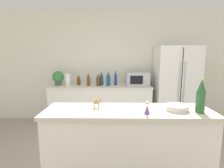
{
  "coord_description": "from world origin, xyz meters",
  "views": [
    {
      "loc": [
        0.0,
        -1.35,
        1.53
      ],
      "look_at": [
        -0.04,
        1.4,
        1.07
      ],
      "focal_mm": 28.0,
      "sensor_mm": 36.0,
      "label": 1
    }
  ],
  "objects": [
    {
      "name": "wall_back",
      "position": [
        0.0,
        2.73,
        1.27
      ],
      "size": [
        8.0,
        0.06,
        2.55
      ],
      "color": "silver",
      "rests_on": "ground_plane"
    },
    {
      "name": "back_counter",
      "position": [
        -0.31,
        2.4,
        0.44
      ],
      "size": [
        2.18,
        0.63,
        0.88
      ],
      "color": "white",
      "rests_on": "ground_plane"
    },
    {
      "name": "refrigerator",
      "position": [
        1.29,
        2.35,
        0.86
      ],
      "size": [
        0.85,
        0.7,
        1.71
      ],
      "color": "white",
      "rests_on": "ground_plane"
    },
    {
      "name": "bar_counter",
      "position": [
        0.14,
        0.42,
        0.48
      ],
      "size": [
        1.75,
        0.52,
        0.96
      ],
      "color": "beige",
      "rests_on": "ground_plane"
    },
    {
      "name": "potted_plant",
      "position": [
        -1.23,
        2.4,
        1.05
      ],
      "size": [
        0.25,
        0.25,
        0.3
      ],
      "color": "#595451",
      "rests_on": "back_counter"
    },
    {
      "name": "paper_towel_roll",
      "position": [
        -1.01,
        2.35,
        1.01
      ],
      "size": [
        0.11,
        0.11,
        0.26
      ],
      "color": "white",
      "rests_on": "back_counter"
    },
    {
      "name": "microwave",
      "position": [
        0.5,
        2.42,
        1.02
      ],
      "size": [
        0.48,
        0.37,
        0.28
      ],
      "color": "#B2B5BA",
      "rests_on": "back_counter"
    },
    {
      "name": "back_bottle_0",
      "position": [
        -0.29,
        2.42,
        1.03
      ],
      "size": [
        0.08,
        0.08,
        0.31
      ],
      "color": "navy",
      "rests_on": "back_counter"
    },
    {
      "name": "back_bottle_1",
      "position": [
        -0.35,
        2.32,
        1.01
      ],
      "size": [
        0.08,
        0.08,
        0.27
      ],
      "color": "brown",
      "rests_on": "back_counter"
    },
    {
      "name": "back_bottle_2",
      "position": [
        -0.56,
        2.34,
        1.01
      ],
      "size": [
        0.07,
        0.07,
        0.28
      ],
      "color": "brown",
      "rests_on": "back_counter"
    },
    {
      "name": "back_bottle_3",
      "position": [
        -0.13,
        2.34,
        1.03
      ],
      "size": [
        0.08,
        0.08,
        0.32
      ],
      "color": "navy",
      "rests_on": "back_counter"
    },
    {
      "name": "back_bottle_4",
      "position": [
        -0.56,
        2.43,
        0.99
      ],
      "size": [
        0.07,
        0.07,
        0.23
      ],
      "color": "#B2B7BC",
      "rests_on": "back_counter"
    },
    {
      "name": "back_bottle_5",
      "position": [
        -0.79,
        2.42,
        0.99
      ],
      "size": [
        0.08,
        0.08,
        0.23
      ],
      "color": "brown",
      "rests_on": "back_counter"
    },
    {
      "name": "back_bottle_6",
      "position": [
        0.02,
        2.42,
        1.04
      ],
      "size": [
        0.06,
        0.06,
        0.33
      ],
      "color": "navy",
      "rests_on": "back_counter"
    },
    {
      "name": "wine_bottle",
      "position": [
        0.85,
        0.33,
        1.13
      ],
      "size": [
        0.09,
        0.09,
        0.34
      ],
      "color": "#235628",
      "rests_on": "bar_counter"
    },
    {
      "name": "fruit_bowl",
      "position": [
        0.65,
        0.4,
        1.0
      ],
      "size": [
        0.23,
        0.23,
        0.06
      ],
      "color": "white",
      "rests_on": "bar_counter"
    },
    {
      "name": "camel_figurine",
      "position": [
        -0.19,
        0.47,
        1.03
      ],
      "size": [
        0.09,
        0.06,
        0.11
      ],
      "color": "#A87F4C",
      "rests_on": "bar_counter"
    },
    {
      "name": "wise_man_figurine_blue",
      "position": [
        0.31,
        0.28,
        1.02
      ],
      "size": [
        0.06,
        0.06,
        0.13
      ],
      "color": "#6B4784",
      "rests_on": "bar_counter"
    }
  ]
}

